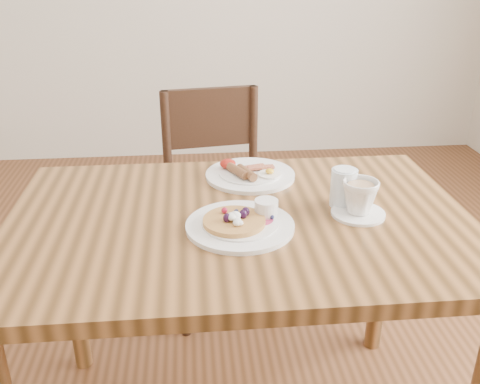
{
  "coord_description": "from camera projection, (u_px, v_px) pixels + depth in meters",
  "views": [
    {
      "loc": [
        -0.12,
        -1.22,
        1.38
      ],
      "look_at": [
        0.0,
        0.0,
        0.82
      ],
      "focal_mm": 40.0,
      "sensor_mm": 36.0,
      "label": 1
    }
  ],
  "objects": [
    {
      "name": "dining_table",
      "position": [
        240.0,
        250.0,
        1.42
      ],
      "size": [
        1.2,
        0.8,
        0.75
      ],
      "color": "brown",
      "rests_on": "ground"
    },
    {
      "name": "chair_far",
      "position": [
        218.0,
        191.0,
        2.15
      ],
      "size": [
        0.48,
        0.48,
        0.88
      ],
      "rotation": [
        0.0,
        0.0,
        3.28
      ],
      "color": "#311B12",
      "rests_on": "ground"
    },
    {
      "name": "pancake_plate",
      "position": [
        242.0,
        222.0,
        1.32
      ],
      "size": [
        0.27,
        0.27,
        0.06
      ],
      "color": "white",
      "rests_on": "dining_table"
    },
    {
      "name": "breakfast_plate",
      "position": [
        249.0,
        174.0,
        1.61
      ],
      "size": [
        0.27,
        0.27,
        0.04
      ],
      "color": "white",
      "rests_on": "dining_table"
    },
    {
      "name": "teacup_saucer",
      "position": [
        359.0,
        199.0,
        1.37
      ],
      "size": [
        0.14,
        0.14,
        0.1
      ],
      "color": "white",
      "rests_on": "dining_table"
    },
    {
      "name": "water_glass",
      "position": [
        343.0,
        188.0,
        1.42
      ],
      "size": [
        0.07,
        0.07,
        0.1
      ],
      "primitive_type": "cylinder",
      "color": "silver",
      "rests_on": "dining_table"
    }
  ]
}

